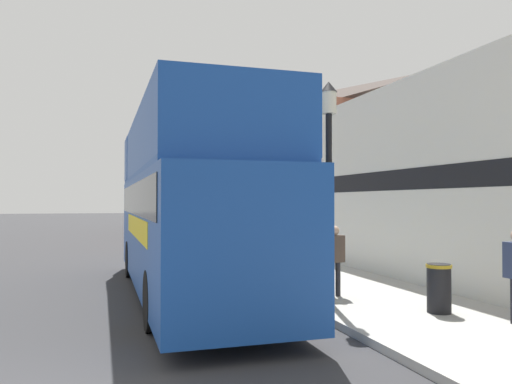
% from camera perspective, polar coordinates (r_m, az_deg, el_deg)
% --- Properties ---
extents(ground_plane, '(144.00, 144.00, 0.00)m').
position_cam_1_polar(ground_plane, '(26.35, -21.18, -5.85)').
color(ground_plane, '#333335').
extents(sidewalk, '(3.65, 108.00, 0.14)m').
position_cam_1_polar(sidewalk, '(24.00, -3.35, -6.23)').
color(sidewalk, '#ADAAA3').
rests_on(sidewalk, ground_plane).
extents(brick_terrace_rear, '(6.00, 25.62, 8.74)m').
position_cam_1_polar(brick_terrace_rear, '(32.82, 1.56, 2.67)').
color(brick_terrace_rear, '#935642').
rests_on(brick_terrace_rear, ground_plane).
extents(tour_bus, '(2.50, 10.70, 4.17)m').
position_cam_1_polar(tour_bus, '(12.11, -8.00, -2.96)').
color(tour_bus, '#19479E').
rests_on(tour_bus, ground_plane).
extents(parked_car_ahead_of_bus, '(1.93, 4.62, 1.57)m').
position_cam_1_polar(parked_car_ahead_of_bus, '(20.74, -9.52, -5.21)').
color(parked_car_ahead_of_bus, silver).
rests_on(parked_car_ahead_of_bus, ground_plane).
extents(pedestrian_third, '(0.41, 0.22, 1.55)m').
position_cam_1_polar(pedestrian_third, '(11.19, 8.98, -6.99)').
color(pedestrian_third, '#232328').
rests_on(pedestrian_third, sidewalk).
extents(lamp_post_nearest, '(0.35, 0.35, 4.57)m').
position_cam_1_polar(lamp_post_nearest, '(10.42, 8.32, 4.84)').
color(lamp_post_nearest, black).
rests_on(lamp_post_nearest, sidewalk).
extents(lamp_post_second, '(0.35, 0.35, 4.81)m').
position_cam_1_polar(lamp_post_second, '(18.27, -3.60, 2.76)').
color(lamp_post_second, black).
rests_on(lamp_post_second, sidewalk).
extents(lamp_post_third, '(0.35, 0.35, 4.45)m').
position_cam_1_polar(lamp_post_third, '(26.48, -7.46, 1.10)').
color(lamp_post_third, black).
rests_on(lamp_post_third, sidewalk).
extents(litter_bin, '(0.48, 0.48, 0.91)m').
position_cam_1_polar(litter_bin, '(10.11, 20.18, -10.12)').
color(litter_bin, black).
rests_on(litter_bin, sidewalk).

